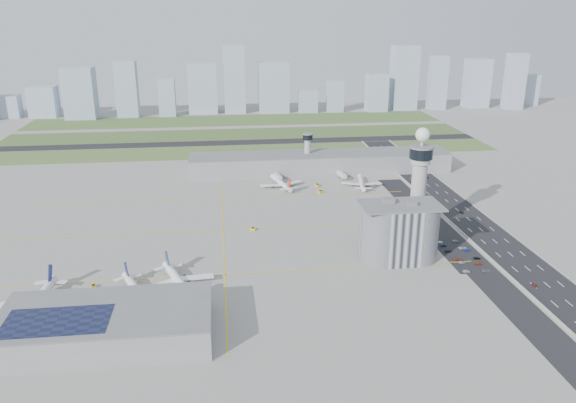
{
  "coord_description": "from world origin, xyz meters",
  "views": [
    {
      "loc": [
        -39.36,
        -286.47,
        127.22
      ],
      "look_at": [
        0.0,
        35.0,
        15.0
      ],
      "focal_mm": 35.0,
      "sensor_mm": 36.0,
      "label": 1
    }
  ],
  "objects": [
    {
      "name": "car_lot_7",
      "position": [
        91.91,
        -34.22,
        0.58
      ],
      "size": [
        4.13,
        1.98,
        1.16
      ],
      "primitive_type": "imported",
      "rotation": [
        0.0,
        0.0,
        1.48
      ],
      "color": "#A43310",
      "rests_on": "ground"
    },
    {
      "name": "jet_bridge_near_2",
      "position": [
        -53.0,
        -61.0,
        2.85
      ],
      "size": [
        5.39,
        14.31,
        5.7
      ],
      "primitive_type": null,
      "rotation": [
        0.0,
        0.0,
        1.4
      ],
      "color": "silver",
      "rests_on": "ground"
    },
    {
      "name": "car_lot_2",
      "position": [
        83.46,
        -27.83,
        0.61
      ],
      "size": [
        4.53,
        2.4,
        1.21
      ],
      "primitive_type": "imported",
      "rotation": [
        0.0,
        0.0,
        1.48
      ],
      "color": "maroon",
      "rests_on": "ground"
    },
    {
      "name": "landside_road",
      "position": [
        90.0,
        -10.0,
        0.04
      ],
      "size": [
        18.0,
        260.0,
        0.08
      ],
      "primitive_type": "cube",
      "color": "black",
      "rests_on": "ground"
    },
    {
      "name": "tug_5",
      "position": [
        31.45,
        109.52,
        1.04
      ],
      "size": [
        4.05,
        4.35,
        2.08
      ],
      "primitive_type": null,
      "rotation": [
        0.0,
        0.0,
        -2.55
      ],
      "color": "orange",
      "rests_on": "ground"
    },
    {
      "name": "control_tower",
      "position": [
        72.0,
        8.0,
        35.04
      ],
      "size": [
        14.0,
        14.0,
        64.5
      ],
      "color": "#ADAAA5",
      "rests_on": "ground"
    },
    {
      "name": "skyline_bldg_5",
      "position": [
        -150.11,
        419.66,
        33.44
      ],
      "size": [
        25.49,
        20.39,
        66.89
      ],
      "primitive_type": "cube",
      "color": "#9EADC1",
      "rests_on": "ground"
    },
    {
      "name": "tug_3",
      "position": [
        -22.2,
        28.0,
        0.91
      ],
      "size": [
        3.7,
        3.13,
        1.83
      ],
      "primitive_type": null,
      "rotation": [
        0.0,
        0.0,
        1.21
      ],
      "color": "#D5C304",
      "rests_on": "ground"
    },
    {
      "name": "near_terminal",
      "position": [
        -88.07,
        -82.02,
        6.43
      ],
      "size": [
        84.0,
        42.0,
        13.0
      ],
      "color": "gray",
      "rests_on": "ground"
    },
    {
      "name": "skyline_bldg_11",
      "position": [
        108.28,
        423.34,
        19.48
      ],
      "size": [
        20.22,
        16.18,
        38.97
      ],
      "primitive_type": "cube",
      "color": "#9EADC1",
      "rests_on": "ground"
    },
    {
      "name": "airplane_near_b",
      "position": [
        -80.38,
        -48.8,
        5.42
      ],
      "size": [
        45.81,
        48.76,
        10.84
      ],
      "primitive_type": null,
      "rotation": [
        0.0,
        0.0,
        -1.15
      ],
      "color": "white",
      "rests_on": "ground"
    },
    {
      "name": "taxiway_line_h_0",
      "position": [
        -40.0,
        -30.0,
        0.01
      ],
      "size": [
        260.0,
        0.6,
        0.01
      ],
      "primitive_type": "cube",
      "color": "yellow",
      "rests_on": "ground"
    },
    {
      "name": "car_lot_6",
      "position": [
        92.14,
        -42.46,
        0.59
      ],
      "size": [
        4.46,
        2.56,
        1.17
      ],
      "primitive_type": "imported",
      "rotation": [
        0.0,
        0.0,
        1.42
      ],
      "color": "gray",
      "rests_on": "ground"
    },
    {
      "name": "jet_bridge_near_0",
      "position": [
        -113.0,
        -61.0,
        2.85
      ],
      "size": [
        5.39,
        14.31,
        5.7
      ],
      "primitive_type": null,
      "rotation": [
        0.0,
        0.0,
        1.4
      ],
      "color": "silver",
      "rests_on": "ground"
    },
    {
      "name": "jet_bridge_far_1",
      "position": [
        52.0,
        132.0,
        2.85
      ],
      "size": [
        5.39,
        14.31,
        5.7
      ],
      "primitive_type": null,
      "rotation": [
        0.0,
        0.0,
        -1.4
      ],
      "color": "silver",
      "rests_on": "ground"
    },
    {
      "name": "skyline_bldg_15",
      "position": [
        302.83,
        435.54,
        31.7
      ],
      "size": [
        30.25,
        24.2,
        63.4
      ],
      "primitive_type": "cube",
      "color": "#9EADC1",
      "rests_on": "ground"
    },
    {
      "name": "car_lot_9",
      "position": [
        93.36,
        -17.14,
        0.65
      ],
      "size": [
        3.96,
        1.38,
        1.3
      ],
      "primitive_type": "imported",
      "rotation": [
        0.0,
        0.0,
        1.57
      ],
      "color": "navy",
      "rests_on": "ground"
    },
    {
      "name": "car_lot_1",
      "position": [
        84.01,
        -31.81,
        0.59
      ],
      "size": [
        3.72,
        1.69,
        1.18
      ],
      "primitive_type": "imported",
      "rotation": [
        0.0,
        0.0,
        1.7
      ],
      "color": "slate",
      "rests_on": "ground"
    },
    {
      "name": "tug_2",
      "position": [
        -59.89,
        -31.54,
        0.89
      ],
      "size": [
        2.84,
        3.5,
        1.77
      ],
      "primitive_type": null,
      "rotation": [
        0.0,
        0.0,
        0.27
      ],
      "color": "#F6A22B",
      "rests_on": "ground"
    },
    {
      "name": "ground",
      "position": [
        0.0,
        0.0,
        0.0
      ],
      "size": [
        1000.0,
        1000.0,
        0.0
      ],
      "primitive_type": "plane",
      "color": "#9D9B93"
    },
    {
      "name": "taxiway_line_v",
      "position": [
        -40.0,
        30.0,
        0.01
      ],
      "size": [
        0.6,
        260.0,
        0.01
      ],
      "primitive_type": "cube",
      "color": "yellow",
      "rests_on": "ground"
    },
    {
      "name": "secondary_tower",
      "position": [
        30.0,
        150.0,
        18.8
      ],
      "size": [
        8.6,
        8.6,
        31.9
      ],
      "color": "#ADAAA5",
      "rests_on": "ground"
    },
    {
      "name": "skyline_bldg_10",
      "position": [
        73.27,
        423.68,
        13.87
      ],
      "size": [
        23.01,
        18.41,
        27.75
      ],
      "primitive_type": "cube",
      "color": "#9EADC1",
      "rests_on": "ground"
    },
    {
      "name": "skyline_bldg_7",
      "position": [
        -59.44,
        436.89,
        30.61
      ],
      "size": [
        35.76,
        28.61,
        61.22
      ],
      "primitive_type": "cube",
      "color": "#9EADC1",
      "rests_on": "ground"
    },
    {
      "name": "airplane_near_c",
      "position": [
        -61.81,
        -41.43,
        5.86
      ],
      "size": [
        48.4,
        51.94,
        11.71
      ],
      "primitive_type": null,
      "rotation": [
        0.0,
        0.0,
        -1.2
      ],
      "color": "white",
      "rests_on": "ground"
    },
    {
      "name": "skyline_bldg_3",
      "position": [
        -252.58,
        431.35,
        18.47
      ],
      "size": [
        32.3,
        25.84,
        36.93
      ],
      "primitive_type": "cube",
      "color": "#9EADC1",
      "rests_on": "ground"
    },
    {
      "name": "car_hw_4",
      "position": [
        109.1,
        178.23,
        0.65
      ],
      "size": [
        1.94,
        3.98,
        1.31
      ],
      "primitive_type": "imported",
      "rotation": [
        0.0,
        0.0,
        -0.11
      ],
      "color": "slate",
      "rests_on": "ground"
    },
    {
      "name": "admin_building",
      "position": [
        51.99,
        -22.0,
        15.3
      ],
      "size": [
        42.0,
        24.0,
        33.5
      ],
      "color": "#B2B2B7",
      "rests_on": "ground"
    },
    {
      "name": "jet_bridge_near_1",
      "position": [
        -83.0,
        -61.0,
        2.85
      ],
      "size": [
        5.39,
        14.31,
        5.7
      ],
      "primitive_type": null,
      "rotation": [
        0.0,
        0.0,
        1.4
      ],
      "color": "silver",
      "rests_on": "ground"
    },
    {
      "name": "car_lot_10",
      "position": [
        92.13,
        -14.09,
        0.66
      ],
      "size": [
        4.81,
        2.34,
        1.32
      ],
      "primitive_type": "imported",
      "rotation": [
        0.0,
        0.0,
        1.6
      ],
      "color": "#B6B6C3",
      "rests_on": "ground"
    },
    {
      "name": "skyline_bldg_12",
      "position": [
        162.17,
        421.29,
        23.44
      ],
      "size": [
        26.14,
        20.92,
        46.89
      ],
      "primitive_type": "cube",
      "color": "#9EADC1",
      "rests_on": "ground"
    },
    {
      "name": "car_lot_5",
      "position": [
        82.38,
        -4.67,
        0.57
      ],
      "size": [
        3.58,
        1.57,
        1.14
      ],
      "primitive_type": "imported",
      "rotation": [
        0.0,
        0.0,
        1.46
      ],
      "color": "white",
      "rests_on": "ground"
    },
    {
      "name": "skyline_bldg_9",
      "position": [
        30.27,
        432.32,
        31.06
      ],
      "size": [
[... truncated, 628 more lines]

